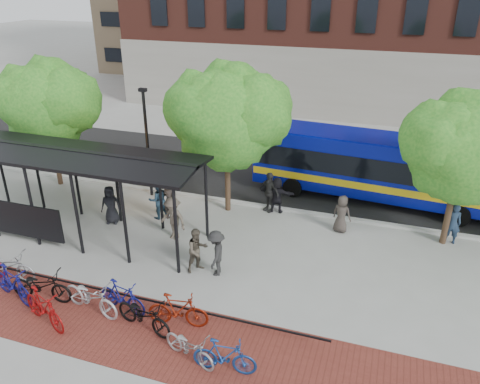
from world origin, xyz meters
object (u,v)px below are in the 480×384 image
(bus_shelter, at_px, (69,163))
(pedestrian_5, at_px, (277,195))
(bike_8, at_px, (144,315))
(bike_6, at_px, (91,297))
(pedestrian_2, at_px, (158,200))
(pedestrian_7, at_px, (453,223))
(tree_a, at_px, (48,101))
(bike_9, at_px, (178,310))
(bike_10, at_px, (190,347))
(pedestrian_0, at_px, (111,205))
(pedestrian_9, at_px, (216,253))
(bike_7, at_px, (122,297))
(pedestrian_1, at_px, (170,201))
(bus, at_px, (378,164))
(tree_b, at_px, (229,113))
(pedestrian_6, at_px, (342,214))
(bike_2, at_px, (7,265))
(bike_4, at_px, (41,286))
(tree_c, at_px, (465,145))
(bike_11, at_px, (225,356))
(bike_5, at_px, (44,308))
(lamp_post_left, at_px, (147,140))
(bike_3, at_px, (13,284))
(pedestrian_4, at_px, (269,192))
(pedestrian_3, at_px, (173,218))
(pedestrian_8, at_px, (197,250))

(bus_shelter, height_order, pedestrian_5, bus_shelter)
(bike_8, bearing_deg, bike_6, 98.26)
(pedestrian_2, bearing_deg, pedestrian_7, 147.15)
(tree_a, relative_size, bike_8, 3.06)
(bike_9, xyz_separation_m, bike_10, (0.90, -1.17, -0.09))
(pedestrian_0, distance_m, pedestrian_9, 5.96)
(bike_7, height_order, pedestrian_1, pedestrian_1)
(bus, relative_size, bike_8, 5.69)
(bike_6, bearing_deg, pedestrian_2, 19.90)
(tree_b, distance_m, bike_9, 8.71)
(pedestrian_0, xyz_separation_m, pedestrian_1, (2.22, 1.05, 0.04))
(bus_shelter, relative_size, pedestrian_6, 6.66)
(bike_9, bearing_deg, pedestrian_5, -15.54)
(bike_2, relative_size, pedestrian_2, 1.23)
(bike_7, xyz_separation_m, pedestrian_7, (9.98, 7.69, 0.32))
(bike_2, xyz_separation_m, bike_4, (1.88, -0.56, -0.01))
(tree_b, distance_m, bike_8, 9.08)
(bus_shelter, height_order, tree_b, tree_b)
(tree_c, relative_size, bus, 0.51)
(bus, distance_m, bike_8, 12.81)
(pedestrian_5, distance_m, pedestrian_7, 7.14)
(bike_9, relative_size, bike_11, 1.07)
(bus_shelter, distance_m, bike_5, 6.18)
(bus_shelter, relative_size, bike_4, 5.03)
(bike_4, xyz_separation_m, pedestrian_1, (1.45, 6.32, 0.32))
(lamp_post_left, bearing_deg, bike_3, -92.61)
(lamp_post_left, bearing_deg, pedestrian_4, 1.99)
(pedestrian_0, relative_size, pedestrian_7, 0.98)
(bike_9, distance_m, pedestrian_2, 7.08)
(pedestrian_4, relative_size, pedestrian_6, 1.16)
(bike_6, distance_m, pedestrian_6, 10.11)
(bus_shelter, distance_m, bike_4, 5.10)
(pedestrian_1, bearing_deg, bike_7, 109.05)
(tree_c, distance_m, bike_9, 11.58)
(bike_9, bearing_deg, bike_3, 86.41)
(tree_b, xyz_separation_m, bike_10, (1.99, -8.89, -3.99))
(bike_6, bearing_deg, pedestrian_9, -31.58)
(bus_shelter, distance_m, pedestrian_4, 8.38)
(bike_7, distance_m, pedestrian_4, 8.48)
(bike_2, bearing_deg, bus_shelter, -8.74)
(tree_b, relative_size, bike_10, 3.65)
(bus, relative_size, pedestrian_4, 6.25)
(bus, height_order, pedestrian_4, bus)
(bike_5, xyz_separation_m, bike_7, (1.88, 1.29, -0.07))
(bike_8, distance_m, pedestrian_1, 6.93)
(bike_11, bearing_deg, tree_c, -39.70)
(bike_5, bearing_deg, pedestrian_3, 6.86)
(bus, height_order, bike_7, bus)
(tree_c, xyz_separation_m, bike_6, (-10.72, -7.99, -3.48))
(pedestrian_4, height_order, pedestrian_8, pedestrian_4)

